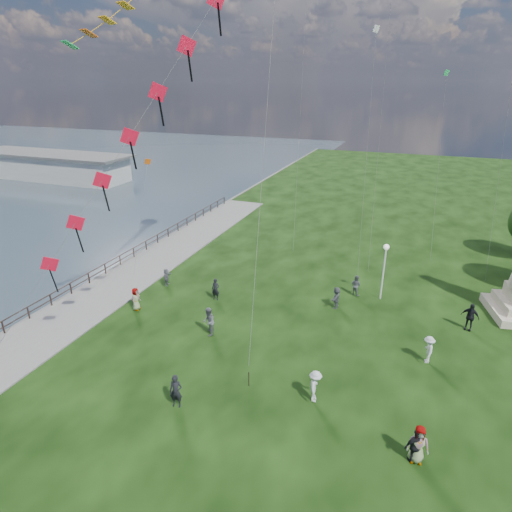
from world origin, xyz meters
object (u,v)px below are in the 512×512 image
at_px(person_2, 315,386).
at_px(person_7, 356,285).
at_px(person_4, 418,444).
at_px(person_6, 216,289).
at_px(pier_pavilion, 51,166).
at_px(person_1, 209,322).
at_px(person_9, 470,317).
at_px(person_11, 336,297).
at_px(person_3, 416,446).
at_px(person_8, 428,350).
at_px(person_5, 167,277).
at_px(person_0, 176,391).
at_px(person_10, 136,299).
at_px(lamppost, 385,260).

height_order(person_2, person_7, person_2).
bearing_deg(person_4, person_6, 137.37).
height_order(pier_pavilion, person_1, pier_pavilion).
distance_m(person_1, person_9, 17.18).
height_order(person_9, person_11, person_9).
relative_size(person_9, person_11, 1.20).
relative_size(person_3, person_7, 1.05).
relative_size(person_8, person_11, 1.05).
bearing_deg(person_1, person_3, 44.11).
distance_m(pier_pavilion, person_9, 70.06).
height_order(pier_pavilion, person_6, pier_pavilion).
relative_size(pier_pavilion, person_5, 20.78).
relative_size(person_0, person_7, 1.12).
relative_size(person_2, person_3, 1.04).
bearing_deg(person_5, person_3, -133.60).
bearing_deg(pier_pavilion, person_1, -36.16).
height_order(person_1, person_7, person_1).
bearing_deg(person_6, person_10, -144.73).
height_order(person_4, person_11, person_4).
xyz_separation_m(person_3, person_9, (2.96, 12.56, 0.12)).
bearing_deg(person_11, person_5, -84.61).
height_order(person_3, person_6, person_3).
distance_m(person_1, person_4, 14.16).
xyz_separation_m(lamppost, person_9, (5.90, -2.38, -2.23)).
bearing_deg(person_8, person_6, -107.45).
bearing_deg(pier_pavilion, person_9, -24.00).
bearing_deg(lamppost, person_5, -167.07).
bearing_deg(person_7, person_3, 136.62).
distance_m(person_1, person_5, 8.42).
distance_m(person_4, person_7, 15.68).
relative_size(lamppost, person_10, 2.61).
height_order(person_2, person_9, person_9).
xyz_separation_m(person_2, person_5, (-14.40, 8.96, -0.17)).
bearing_deg(pier_pavilion, person_10, -39.23).
distance_m(person_7, person_8, 8.89).
bearing_deg(person_2, person_7, -8.70).
bearing_deg(person_1, person_4, 44.50).
bearing_deg(person_9, person_1, -139.67).
bearing_deg(person_5, person_2, -135.49).
relative_size(person_9, person_10, 1.14).
bearing_deg(person_1, person_2, 43.93).
relative_size(person_4, person_10, 1.09).
height_order(person_5, person_11, person_11).
bearing_deg(person_9, person_8, -100.62).
bearing_deg(person_2, person_0, 106.08).
distance_m(person_7, person_10, 16.50).
height_order(lamppost, person_6, lamppost).
relative_size(person_3, person_8, 1.00).
relative_size(person_2, person_6, 1.04).
xyz_separation_m(person_0, person_2, (6.44, 2.90, -0.02)).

